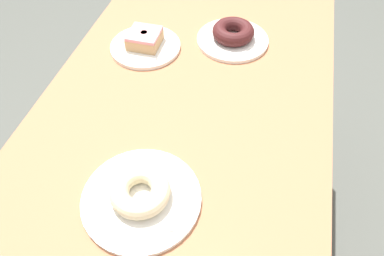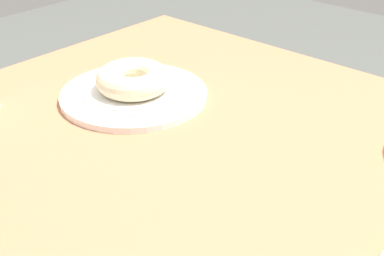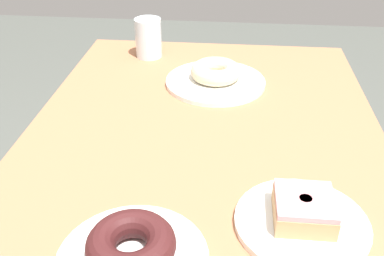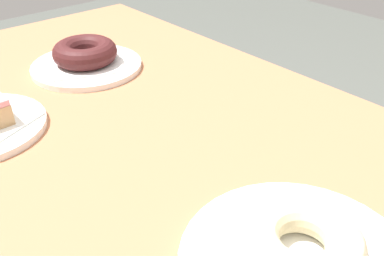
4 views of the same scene
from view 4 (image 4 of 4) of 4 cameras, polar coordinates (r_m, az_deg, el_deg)
name	(u,v)px [view 4 (image 4 of 4)]	position (r m, az deg, el deg)	size (l,w,h in m)	color
table	(135,183)	(0.67, -7.37, -7.03)	(1.11, 0.69, 0.74)	#A76846
donut_sugar_ring	(302,243)	(0.43, 14.02, -14.17)	(0.11, 0.11, 0.04)	beige
plate_chocolate_ring	(87,66)	(0.84, -13.41, 7.78)	(0.20, 0.20, 0.01)	white
napkin_chocolate_ring	(86,63)	(0.84, -13.46, 8.19)	(0.12, 0.12, 0.00)	white
donut_chocolate_ring	(85,52)	(0.83, -13.64, 9.50)	(0.12, 0.12, 0.04)	#3E1819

